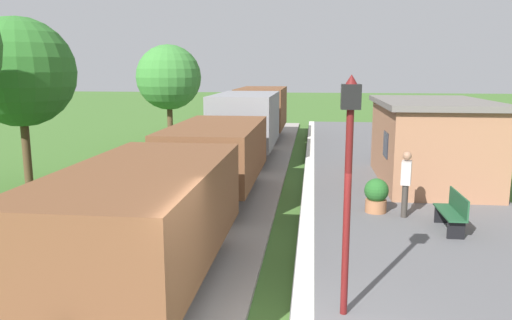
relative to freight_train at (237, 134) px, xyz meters
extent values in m
cube|color=brown|center=(0.00, -10.71, 0.03)|extent=(2.50, 5.60, 1.60)
cube|color=black|center=(0.00, -10.71, -0.62)|extent=(2.10, 5.15, 0.50)
cylinder|color=black|center=(0.00, -8.92, -0.87)|extent=(1.56, 0.84, 0.84)
cylinder|color=black|center=(0.00, -12.50, -0.87)|extent=(1.56, 0.84, 0.84)
cylinder|color=black|center=(0.00, -7.76, -0.62)|extent=(0.20, 0.30, 0.20)
cube|color=brown|center=(0.00, -4.11, 0.03)|extent=(2.50, 5.60, 1.60)
cube|color=black|center=(0.00, -4.11, -0.62)|extent=(2.10, 5.15, 0.50)
cylinder|color=black|center=(0.00, -2.32, -0.87)|extent=(1.56, 0.84, 0.84)
cylinder|color=black|center=(0.00, -5.90, -0.87)|extent=(1.56, 0.84, 0.84)
cylinder|color=black|center=(0.00, -1.16, -0.62)|extent=(0.20, 0.30, 0.20)
cylinder|color=black|center=(0.00, -7.06, -0.62)|extent=(0.20, 0.30, 0.20)
cube|color=gray|center=(0.00, 2.49, 0.33)|extent=(2.50, 5.60, 2.20)
cube|color=black|center=(0.00, 2.49, -0.62)|extent=(2.10, 5.15, 0.50)
cylinder|color=black|center=(0.00, 4.28, -0.87)|extent=(1.56, 0.84, 0.84)
cylinder|color=black|center=(0.00, 0.70, -0.87)|extent=(1.56, 0.84, 0.84)
cylinder|color=black|center=(0.00, 5.44, -0.62)|extent=(0.20, 0.30, 0.20)
cylinder|color=black|center=(0.00, -0.46, -0.62)|extent=(0.20, 0.30, 0.20)
cube|color=brown|center=(0.00, 9.09, 0.33)|extent=(2.50, 5.60, 2.20)
cube|color=black|center=(0.00, 9.09, -0.62)|extent=(2.10, 5.15, 0.50)
cylinder|color=black|center=(0.00, 10.88, -0.87)|extent=(1.56, 0.84, 0.84)
cylinder|color=black|center=(0.00, 7.30, -0.87)|extent=(1.56, 0.84, 0.84)
cylinder|color=black|center=(0.00, 12.04, -0.62)|extent=(0.20, 0.30, 0.20)
cylinder|color=black|center=(0.00, 6.14, -0.62)|extent=(0.20, 0.30, 0.20)
cube|color=#9E6B4C|center=(6.80, -1.84, 0.00)|extent=(3.20, 5.50, 2.60)
cube|color=#66605B|center=(6.80, -1.84, 1.39)|extent=(3.50, 5.80, 0.18)
cube|color=black|center=(5.19, -2.94, 0.13)|extent=(0.03, 0.90, 0.80)
cube|color=#1E4C2D|center=(6.14, -7.01, -0.86)|extent=(0.42, 1.50, 0.04)
cube|color=#1E4C2D|center=(6.33, -7.01, -0.62)|extent=(0.04, 1.50, 0.45)
cube|color=black|center=(6.14, -7.61, -1.09)|extent=(0.38, 0.06, 0.42)
cube|color=black|center=(6.14, -6.41, -1.09)|extent=(0.38, 0.06, 0.42)
cylinder|color=#38332D|center=(5.28, -6.05, -0.87)|extent=(0.15, 0.15, 0.86)
cylinder|color=#38332D|center=(5.31, -5.89, -0.87)|extent=(0.15, 0.15, 0.86)
cube|color=#B2ADA8|center=(5.30, -5.97, -0.14)|extent=(0.32, 0.42, 0.60)
sphere|color=#936B51|center=(5.30, -5.97, 0.30)|extent=(0.22, 0.22, 0.22)
cylinder|color=#9E6642|center=(4.61, -5.65, -1.13)|extent=(0.56, 0.56, 0.34)
sphere|color=#235B23|center=(4.61, -5.65, -0.71)|extent=(0.64, 0.64, 0.64)
cylinder|color=#591414|center=(3.44, -11.38, 0.30)|extent=(0.11, 0.11, 3.20)
cube|color=black|center=(3.44, -11.38, 2.08)|extent=(0.28, 0.28, 0.36)
sphere|color=#F2E5BF|center=(3.44, -11.38, 2.08)|extent=(0.20, 0.20, 0.20)
cone|color=#591414|center=(3.44, -11.38, 2.32)|extent=(0.20, 0.20, 0.16)
cylinder|color=#4C3823|center=(-6.94, -2.89, -0.28)|extent=(0.28, 0.28, 2.54)
sphere|color=#2D6B28|center=(-6.94, -2.89, 2.37)|extent=(3.67, 3.67, 3.67)
cylinder|color=#4C3823|center=(-4.39, 5.82, -0.36)|extent=(0.28, 0.28, 2.39)
sphere|color=#387A33|center=(-4.39, 5.82, 2.06)|extent=(3.26, 3.26, 3.26)
camera|label=1|loc=(2.90, -18.64, 2.47)|focal=34.53mm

